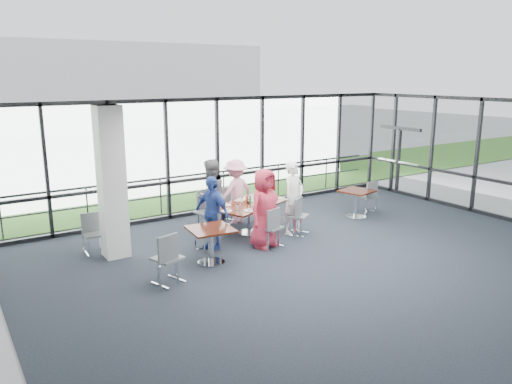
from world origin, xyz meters
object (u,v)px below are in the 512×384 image
chair_main_nl (271,228)px  diner_end (212,213)px  main_table (249,209)px  diner_far_left (210,196)px  side_table_left (211,234)px  chair_main_fl (206,212)px  chair_spare_la (168,258)px  chair_spare_lb (94,235)px  structural_column (112,183)px  diner_far_right (236,192)px  side_table_right (357,195)px  diner_near_left (264,208)px  chair_main_fr (228,206)px  chair_main_end (207,233)px  chair_spare_r (367,197)px  chair_main_nr (297,216)px  diner_near_right (294,198)px

chair_main_nl → diner_end: bearing=132.5°
main_table → diner_far_left: bearing=116.1°
side_table_left → chair_main_fl: size_ratio=0.97×
chair_spare_la → diner_far_left: bearing=29.7°
main_table → chair_spare_lb: 3.63m
main_table → chair_spare_lb: size_ratio=2.60×
diner_end → chair_spare_la: diner_end is taller
main_table → chair_main_fl: size_ratio=2.26×
structural_column → chair_main_nl: (3.08, -1.37, -1.14)m
diner_far_right → chair_spare_la: size_ratio=1.72×
side_table_right → diner_near_left: bearing=-169.7°
chair_main_nl → chair_main_fr: bearing=68.5°
main_table → chair_main_end: bearing=178.4°
chair_spare_r → chair_main_nr: bearing=-172.2°
structural_column → diner_near_left: 3.32m
diner_near_left → chair_main_end: size_ratio=2.20×
chair_spare_la → chair_main_end: bearing=21.6°
chair_main_end → chair_main_fl: bearing=143.8°
structural_column → chair_main_nr: (4.15, -0.97, -1.13)m
main_table → diner_end: bearing=177.9°
chair_main_fr → side_table_right: bearing=133.9°
diner_far_left → chair_main_fr: size_ratio=2.06×
diner_near_left → chair_spare_lb: bearing=136.4°
structural_column → chair_main_fl: (2.45, 0.52, -1.11)m
diner_near_right → diner_end: bearing=161.6°
side_table_left → chair_main_end: size_ratio=1.16×
chair_spare_r → diner_near_left: bearing=-171.2°
chair_main_fl → main_table: bearing=119.3°
side_table_left → main_table: bearing=35.9°
chair_main_fr → chair_spare_r: chair_spare_r is taller
chair_main_nr → chair_spare_la: 3.92m
side_table_right → chair_main_nr: chair_main_nr is taller
diner_near_right → chair_main_nr: size_ratio=1.89×
main_table → chair_main_fr: chair_main_fr is taller
side_table_left → chair_spare_r: 5.61m
side_table_right → diner_near_left: size_ratio=0.53×
diner_near_left → diner_far_right: diner_near_left is taller
side_table_left → diner_far_left: diner_far_left is taller
chair_main_fr → diner_far_left: bearing=10.5°
chair_main_nl → chair_main_end: bearing=138.3°
side_table_right → chair_main_end: chair_main_end is taller
diner_near_right → chair_main_fl: (-1.69, 1.35, -0.40)m
diner_near_right → diner_far_left: size_ratio=0.98×
diner_far_left → diner_far_right: bearing=179.4°
diner_near_left → chair_main_fr: size_ratio=2.03×
structural_column → main_table: bearing=-4.6°
diner_end → chair_main_end: size_ratio=2.02×
chair_main_nl → chair_main_nr: chair_main_nr is taller
diner_far_right → chair_main_nr: (0.74, -1.66, -0.37)m
chair_main_nr → chair_main_end: bearing=142.8°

